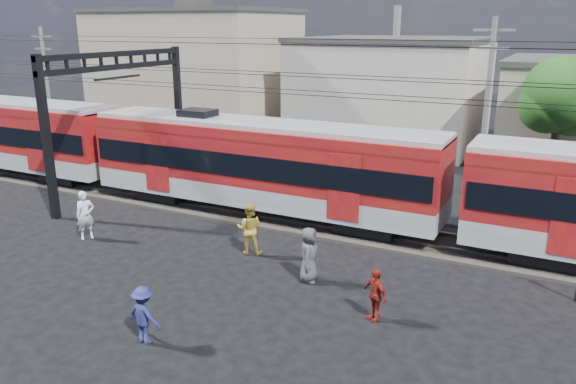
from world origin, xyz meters
name	(u,v)px	position (x,y,z in m)	size (l,w,h in m)	color
ground	(196,300)	(0.00, 0.00, 0.00)	(120.00, 120.00, 0.00)	black
track_bed	(306,220)	(0.00, 8.00, 0.06)	(70.00, 3.40, 0.12)	#2D2823
rail_near	(299,223)	(0.00, 7.25, 0.18)	(70.00, 0.12, 0.12)	#59544C
rail_far	(313,213)	(0.00, 8.75, 0.18)	(70.00, 0.12, 0.12)	#59544C
commuter_train	(264,162)	(-2.03, 8.00, 2.40)	(50.30, 3.08, 4.17)	black
catenary	(141,91)	(-8.65, 8.00, 5.14)	(70.00, 9.30, 7.52)	black
building_west	(196,71)	(-17.00, 24.00, 4.66)	(14.28, 10.20, 9.30)	tan
building_midwest	(394,90)	(-2.00, 27.00, 3.66)	(12.24, 12.24, 7.30)	beige
utility_pole_mid	(487,105)	(6.00, 15.00, 4.53)	(1.80, 0.24, 8.50)	slate
utility_pole_west	(47,85)	(-22.00, 14.00, 4.28)	(1.80, 0.24, 8.00)	slate
tree_near	(564,99)	(9.19, 18.09, 4.66)	(3.82, 3.64, 6.72)	#382619
pedestrian_a	(85,215)	(-6.93, 2.34, 0.97)	(0.70, 0.46, 1.93)	white
pedestrian_b	(249,229)	(-0.40, 3.92, 0.97)	(0.94, 0.74, 1.94)	gold
pedestrian_c	(144,315)	(0.22, -2.57, 0.80)	(1.04, 0.60, 1.61)	navy
pedestrian_d	(375,294)	(5.27, 1.34, 0.79)	(0.92, 0.38, 1.58)	maroon
pedestrian_e	(309,255)	(2.53, 2.78, 0.93)	(0.91, 0.59, 1.86)	#454549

